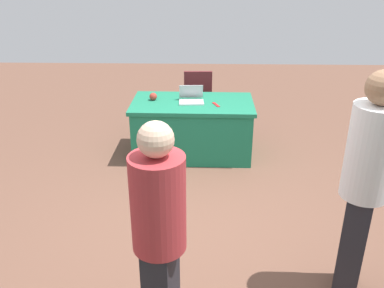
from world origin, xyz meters
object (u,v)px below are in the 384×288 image
at_px(person_attendee_browsing, 366,178).
at_px(person_organiser, 159,231).
at_px(scissors_red, 216,105).
at_px(table_foreground, 193,128).
at_px(laptop_silver, 191,99).
at_px(chair_near_front, 198,95).
at_px(yarn_ball, 153,96).

bearing_deg(person_attendee_browsing, person_organiser, 134.90).
relative_size(person_attendee_browsing, scissors_red, 10.06).
height_order(table_foreground, person_organiser, person_organiser).
bearing_deg(table_foreground, laptop_silver, -23.96).
xyz_separation_m(person_attendee_browsing, person_organiser, (1.44, 0.52, -0.11)).
bearing_deg(chair_near_front, yarn_ball, -125.93).
bearing_deg(table_foreground, person_organiser, 87.65).
bearing_deg(chair_near_front, scissors_red, -78.76).
height_order(person_attendee_browsing, person_organiser, person_attendee_browsing).
relative_size(person_organiser, yarn_ball, 16.38).
bearing_deg(table_foreground, chair_near_front, -93.41).
distance_m(table_foreground, scissors_red, 0.50).
bearing_deg(yarn_ball, scissors_red, 167.88).
relative_size(person_organiser, laptop_silver, 4.92).
bearing_deg(chair_near_front, table_foreground, -95.62).
bearing_deg(person_organiser, chair_near_front, -170.21).
bearing_deg(yarn_ball, table_foreground, 173.06).
relative_size(table_foreground, laptop_silver, 4.84).
relative_size(laptop_silver, scissors_red, 1.85).
bearing_deg(yarn_ball, person_organiser, 97.30).
xyz_separation_m(person_attendee_browsing, yarn_ball, (1.84, -2.61, -0.23)).
bearing_deg(laptop_silver, yarn_ball, -9.63).
distance_m(yarn_ball, scissors_red, 0.85).
height_order(table_foreground, person_attendee_browsing, person_attendee_browsing).
relative_size(chair_near_front, yarn_ball, 9.46).
height_order(person_attendee_browsing, scissors_red, person_attendee_browsing).
distance_m(person_attendee_browsing, laptop_silver, 2.88).
height_order(chair_near_front, yarn_ball, chair_near_front).
distance_m(person_attendee_browsing, scissors_red, 2.64).
distance_m(chair_near_front, scissors_red, 1.10).
bearing_deg(person_attendee_browsing, chair_near_front, 45.00).
bearing_deg(table_foreground, scissors_red, 159.49).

